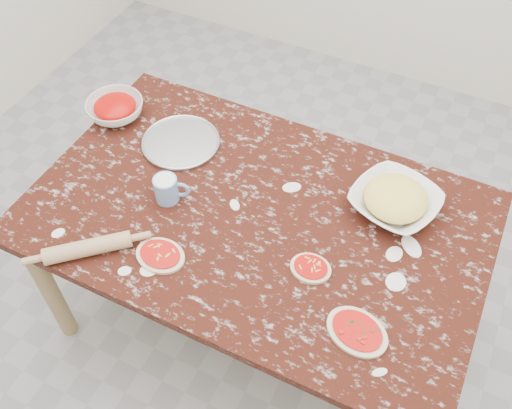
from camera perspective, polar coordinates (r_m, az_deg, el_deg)
The scene contains 10 objects.
ground at distance 2.62m, azimuth -0.00°, elevation -11.26°, with size 4.00×4.00×0.00m, color gray.
worktable at distance 2.06m, azimuth -0.00°, elevation -2.37°, with size 1.60×1.00×0.75m.
pizza_tray at distance 2.25m, azimuth -7.58°, elevation 6.19°, with size 0.30×0.30×0.01m, color #B2B2B7.
sauce_bowl at distance 2.40m, azimuth -13.98°, elevation 9.30°, with size 0.23×0.23×0.07m, color white.
cheese_bowl at distance 2.04m, azimuth 13.79°, elevation 0.23°, with size 0.29×0.29×0.07m, color white.
flour_mug at distance 2.02m, azimuth -8.93°, elevation 1.57°, with size 0.12×0.09×0.10m.
pizza_left at distance 1.90m, azimuth -9.61°, elevation -5.07°, with size 0.18×0.14×0.02m.
pizza_mid at distance 1.86m, azimuth 5.53°, elevation -6.40°, with size 0.14×0.12×0.02m.
pizza_right at distance 1.76m, azimuth 10.14°, elevation -12.49°, with size 0.23×0.19×0.02m.
rolling_pin at distance 1.95m, azimuth -16.59°, elevation -4.20°, with size 0.06×0.06×0.29m, color tan.
Camera 1 is at (0.55, -1.12, 2.30)m, focal length 39.69 mm.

